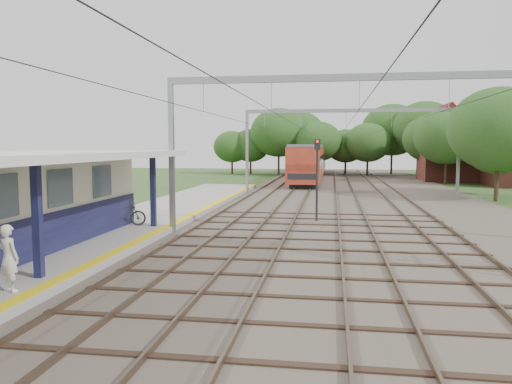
{
  "coord_description": "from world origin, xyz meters",
  "views": [
    {
      "loc": [
        2.12,
        -6.54,
        4.0
      ],
      "look_at": [
        -1.79,
        19.03,
        1.6
      ],
      "focal_mm": 35.0,
      "sensor_mm": 36.0,
      "label": 1
    }
  ],
  "objects_px": {
    "person": "(8,258)",
    "train": "(311,160)",
    "signal_post": "(317,170)",
    "bicycle": "(126,214)"
  },
  "relations": [
    {
      "from": "person",
      "to": "train",
      "type": "relative_size",
      "value": 0.04
    },
    {
      "from": "train",
      "to": "signal_post",
      "type": "relative_size",
      "value": 8.84
    },
    {
      "from": "person",
      "to": "bicycle",
      "type": "bearing_deg",
      "value": -65.35
    },
    {
      "from": "train",
      "to": "signal_post",
      "type": "height_order",
      "value": "signal_post"
    },
    {
      "from": "bicycle",
      "to": "signal_post",
      "type": "distance_m",
      "value": 9.82
    },
    {
      "from": "person",
      "to": "bicycle",
      "type": "distance_m",
      "value": 10.31
    },
    {
      "from": "person",
      "to": "signal_post",
      "type": "height_order",
      "value": "signal_post"
    },
    {
      "from": "bicycle",
      "to": "person",
      "type": "bearing_deg",
      "value": 169.73
    },
    {
      "from": "bicycle",
      "to": "signal_post",
      "type": "height_order",
      "value": "signal_post"
    },
    {
      "from": "signal_post",
      "to": "train",
      "type": "bearing_deg",
      "value": 94.32
    }
  ]
}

